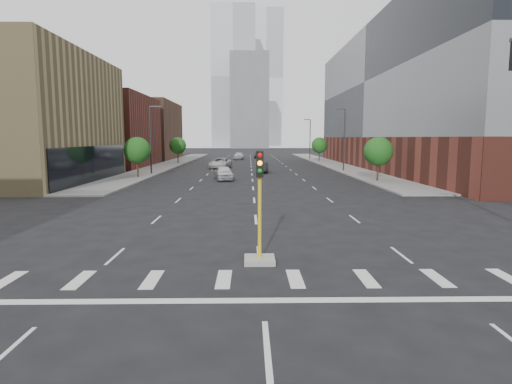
{
  "coord_description": "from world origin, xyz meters",
  "views": [
    {
      "loc": [
        -0.42,
        -7.42,
        4.9
      ],
      "look_at": [
        -0.1,
        11.46,
        2.5
      ],
      "focal_mm": 30.0,
      "sensor_mm": 36.0,
      "label": 1
    }
  ],
  "objects_px": {
    "car_near_left": "(224,173)",
    "car_distant": "(239,156)",
    "median_traffic_signal": "(260,239)",
    "car_mid_right": "(262,168)",
    "car_deep_right": "(259,155)",
    "car_far_left": "(220,163)"
  },
  "relations": [
    {
      "from": "car_near_left",
      "to": "car_distant",
      "type": "bearing_deg",
      "value": 79.64
    },
    {
      "from": "car_near_left",
      "to": "median_traffic_signal",
      "type": "bearing_deg",
      "value": -93.8
    },
    {
      "from": "car_mid_right",
      "to": "car_deep_right",
      "type": "bearing_deg",
      "value": 93.47
    },
    {
      "from": "car_near_left",
      "to": "car_mid_right",
      "type": "distance_m",
      "value": 11.38
    },
    {
      "from": "car_far_left",
      "to": "car_deep_right",
      "type": "xyz_separation_m",
      "value": [
        7.01,
        33.41,
        -0.05
      ]
    },
    {
      "from": "median_traffic_signal",
      "to": "car_mid_right",
      "type": "distance_m",
      "value": 43.76
    },
    {
      "from": "car_mid_right",
      "to": "car_deep_right",
      "type": "xyz_separation_m",
      "value": [
        0.49,
        42.23,
        0.06
      ]
    },
    {
      "from": "car_deep_right",
      "to": "car_mid_right",
      "type": "bearing_deg",
      "value": -89.05
    },
    {
      "from": "car_near_left",
      "to": "car_far_left",
      "type": "bearing_deg",
      "value": 85.46
    },
    {
      "from": "median_traffic_signal",
      "to": "car_deep_right",
      "type": "xyz_separation_m",
      "value": [
        1.99,
        85.97,
        -0.19
      ]
    },
    {
      "from": "car_mid_right",
      "to": "car_near_left",
      "type": "bearing_deg",
      "value": -111.13
    },
    {
      "from": "car_mid_right",
      "to": "car_deep_right",
      "type": "distance_m",
      "value": 42.24
    },
    {
      "from": "car_mid_right",
      "to": "car_distant",
      "type": "distance_m",
      "value": 36.81
    },
    {
      "from": "car_near_left",
      "to": "car_deep_right",
      "type": "height_order",
      "value": "car_near_left"
    },
    {
      "from": "car_far_left",
      "to": "car_distant",
      "type": "height_order",
      "value": "car_distant"
    },
    {
      "from": "median_traffic_signal",
      "to": "car_near_left",
      "type": "height_order",
      "value": "median_traffic_signal"
    },
    {
      "from": "car_mid_right",
      "to": "median_traffic_signal",
      "type": "bearing_deg",
      "value": -87.84
    },
    {
      "from": "car_deep_right",
      "to": "car_far_left",
      "type": "bearing_deg",
      "value": -100.24
    },
    {
      "from": "median_traffic_signal",
      "to": "car_far_left",
      "type": "height_order",
      "value": "median_traffic_signal"
    },
    {
      "from": "car_far_left",
      "to": "car_deep_right",
      "type": "relative_size",
      "value": 1.12
    },
    {
      "from": "car_near_left",
      "to": "car_distant",
      "type": "height_order",
      "value": "car_distant"
    },
    {
      "from": "car_near_left",
      "to": "car_deep_right",
      "type": "bearing_deg",
      "value": 74.66
    }
  ]
}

